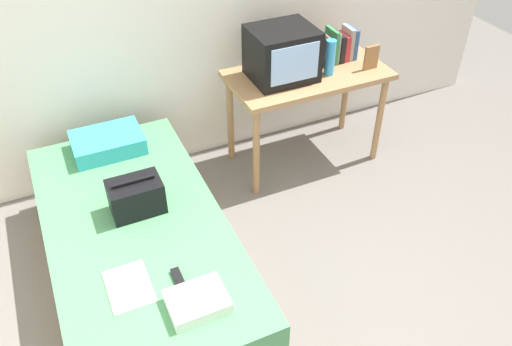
# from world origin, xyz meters

# --- Properties ---
(ground_plane) EXTENTS (8.00, 8.00, 0.00)m
(ground_plane) POSITION_xyz_m (0.00, 0.00, 0.00)
(ground_plane) COLOR slate
(bed) EXTENTS (1.00, 2.00, 0.50)m
(bed) POSITION_xyz_m (-0.84, 0.81, 0.24)
(bed) COLOR #9E754C
(bed) RESTS_ON ground
(desk) EXTENTS (1.16, 0.60, 0.77)m
(desk) POSITION_xyz_m (0.65, 1.53, 0.67)
(desk) COLOR #9E754C
(desk) RESTS_ON ground
(tv) EXTENTS (0.44, 0.39, 0.36)m
(tv) POSITION_xyz_m (0.44, 1.55, 0.95)
(tv) COLOR black
(tv) RESTS_ON desk
(water_bottle) EXTENTS (0.07, 0.07, 0.26)m
(water_bottle) POSITION_xyz_m (0.77, 1.45, 0.89)
(water_bottle) COLOR #3399DB
(water_bottle) RESTS_ON desk
(book_row) EXTENTS (0.29, 0.17, 0.25)m
(book_row) POSITION_xyz_m (0.93, 1.62, 0.88)
(book_row) COLOR black
(book_row) RESTS_ON desk
(picture_frame) EXTENTS (0.11, 0.02, 0.18)m
(picture_frame) POSITION_xyz_m (1.09, 1.39, 0.85)
(picture_frame) COLOR olive
(picture_frame) RESTS_ON desk
(pillow) EXTENTS (0.45, 0.32, 0.12)m
(pillow) POSITION_xyz_m (-0.82, 1.57, 0.55)
(pillow) COLOR #33A8B7
(pillow) RESTS_ON bed
(handbag) EXTENTS (0.30, 0.20, 0.22)m
(handbag) POSITION_xyz_m (-0.79, 0.91, 0.60)
(handbag) COLOR black
(handbag) RESTS_ON bed
(magazine) EXTENTS (0.21, 0.29, 0.01)m
(magazine) POSITION_xyz_m (-0.98, 0.38, 0.50)
(magazine) COLOR white
(magazine) RESTS_ON bed
(remote_dark) EXTENTS (0.04, 0.16, 0.02)m
(remote_dark) POSITION_xyz_m (-0.74, 0.31, 0.51)
(remote_dark) COLOR black
(remote_dark) RESTS_ON bed
(folded_towel) EXTENTS (0.28, 0.22, 0.07)m
(folded_towel) POSITION_xyz_m (-0.71, 0.13, 0.53)
(folded_towel) COLOR white
(folded_towel) RESTS_ON bed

